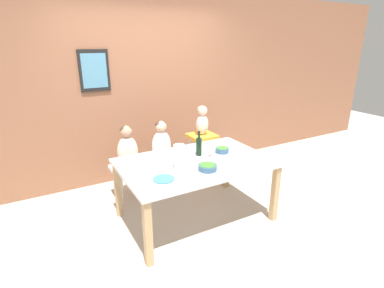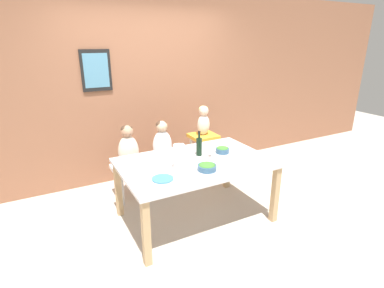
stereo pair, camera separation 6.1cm
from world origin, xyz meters
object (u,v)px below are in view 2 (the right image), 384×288
at_px(person_child_center, 162,142).
at_px(salad_bowl_large, 207,167).
at_px(paper_towel_roll, 179,157).
at_px(dinner_plate_back_right, 221,145).
at_px(dinner_plate_front_right, 241,163).
at_px(wine_bottle, 199,146).
at_px(person_child_left, 128,147).
at_px(wine_glass_far, 182,147).
at_px(dinner_plate_back_left, 148,159).
at_px(chair_far_center, 163,165).
at_px(chair_far_left, 130,171).
at_px(chair_right_highchair, 203,144).
at_px(salad_bowl_small, 222,150).
at_px(dinner_plate_front_left, 163,179).
at_px(person_baby_right, 204,119).
at_px(wine_glass_near, 212,147).

relative_size(person_child_center, salad_bowl_large, 2.78).
height_order(paper_towel_roll, dinner_plate_back_right, paper_towel_roll).
relative_size(salad_bowl_large, dinner_plate_front_right, 0.94).
bearing_deg(wine_bottle, salad_bowl_large, -108.21).
bearing_deg(salad_bowl_large, dinner_plate_front_right, -1.63).
height_order(person_child_left, paper_towel_roll, person_child_left).
bearing_deg(salad_bowl_large, wine_glass_far, 98.18).
height_order(person_child_center, dinner_plate_back_left, person_child_center).
bearing_deg(chair_far_center, salad_bowl_large, -87.61).
xyz_separation_m(chair_far_center, wine_bottle, (0.18, -0.69, 0.46)).
height_order(chair_far_left, chair_right_highchair, chair_right_highchair).
xyz_separation_m(chair_far_center, person_child_center, (0.00, 0.00, 0.34)).
bearing_deg(salad_bowl_small, person_child_center, 122.25).
bearing_deg(salad_bowl_small, chair_far_center, 122.28).
xyz_separation_m(dinner_plate_back_left, dinner_plate_front_right, (0.87, -0.58, 0.00)).
bearing_deg(dinner_plate_back_left, dinner_plate_front_left, -95.41).
relative_size(person_child_left, salad_bowl_small, 3.39).
bearing_deg(wine_bottle, dinner_plate_back_right, 20.75).
distance_m(person_child_center, paper_towel_roll, 0.97).
distance_m(dinner_plate_front_left, dinner_plate_back_right, 1.18).
xyz_separation_m(person_child_center, dinner_plate_front_left, (-0.45, -1.09, 0.01)).
distance_m(person_child_center, dinner_plate_front_right, 1.21).
bearing_deg(dinner_plate_front_right, dinner_plate_front_left, 178.20).
bearing_deg(chair_far_center, person_child_center, 90.00).
distance_m(chair_far_left, chair_right_highchair, 1.13).
height_order(chair_far_center, dinner_plate_front_left, dinner_plate_front_left).
relative_size(person_child_center, wine_glass_far, 3.24).
relative_size(paper_towel_roll, dinner_plate_back_left, 1.25).
relative_size(person_baby_right, wine_bottle, 1.41).
relative_size(person_child_left, salad_bowl_large, 2.78).
distance_m(wine_bottle, dinner_plate_front_right, 0.53).
bearing_deg(person_child_center, chair_far_left, -179.91).
xyz_separation_m(person_baby_right, wine_bottle, (-0.46, -0.69, -0.10)).
distance_m(person_child_center, salad_bowl_small, 0.89).
relative_size(person_child_left, wine_bottle, 1.89).
relative_size(chair_right_highchair, wine_bottle, 2.44).
distance_m(person_child_left, paper_towel_roll, 0.98).
bearing_deg(wine_glass_near, salad_bowl_large, -129.64).
distance_m(person_child_left, wine_bottle, 0.96).
xyz_separation_m(chair_far_left, wine_bottle, (0.65, -0.69, 0.46)).
height_order(salad_bowl_small, dinner_plate_front_right, salad_bowl_small).
height_order(salad_bowl_large, dinner_plate_back_left, salad_bowl_large).
bearing_deg(chair_far_center, chair_far_left, 180.00).
xyz_separation_m(chair_far_center, person_baby_right, (0.64, 0.00, 0.57)).
bearing_deg(wine_glass_far, salad_bowl_large, -81.82).
distance_m(chair_right_highchair, dinner_plate_back_right, 0.56).
height_order(chair_right_highchair, wine_bottle, wine_bottle).
bearing_deg(dinner_plate_front_right, person_child_center, 113.14).
bearing_deg(dinner_plate_front_left, salad_bowl_small, 20.12).
bearing_deg(person_child_center, wine_bottle, -75.20).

